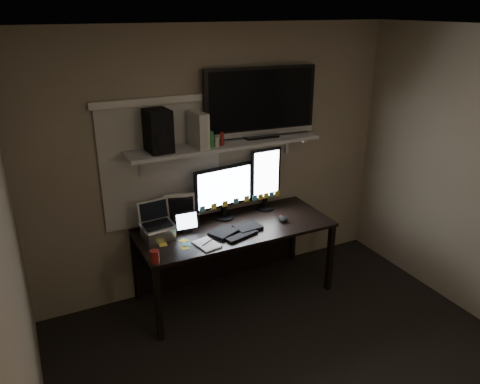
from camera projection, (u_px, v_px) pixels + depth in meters
ceiling at (350, 32)px, 2.48m from camera, size 3.60×3.60×0.00m
back_wall at (218, 162)px, 4.44m from camera, size 3.60×0.00×3.60m
left_wall at (21, 320)px, 2.20m from camera, size 0.00×3.60×3.60m
window_blinds at (162, 165)px, 4.18m from camera, size 1.10×0.02×1.10m
desk at (230, 238)px, 4.49m from camera, size 1.80×0.75×0.73m
wall_shelf at (225, 144)px, 4.21m from camera, size 1.80×0.35×0.03m
monitor_landscape at (224, 192)px, 4.40m from camera, size 0.61×0.13×0.53m
monitor_portrait at (265, 179)px, 4.58m from camera, size 0.32×0.07×0.64m
keyboard at (236, 230)px, 4.22m from camera, size 0.52×0.31×0.03m
mouse at (283, 219)px, 4.42m from camera, size 0.10×0.13×0.04m
notepad at (207, 244)px, 3.98m from camera, size 0.21×0.26×0.01m
tablet at (186, 222)px, 4.19m from camera, size 0.23×0.11×0.19m
file_sorter at (180, 210)px, 4.27m from camera, size 0.27×0.18×0.31m
laptop at (157, 222)px, 4.03m from camera, size 0.30×0.25×0.32m
cup at (155, 257)px, 3.70m from camera, size 0.07×0.07×0.10m
sticky_notes at (179, 244)px, 4.00m from camera, size 0.30×0.22×0.00m
tv at (260, 102)px, 4.28m from camera, size 1.09×0.28×0.64m
game_console at (198, 130)px, 4.03m from camera, size 0.12×0.27×0.31m
speaker at (158, 131)px, 3.89m from camera, size 0.21×0.25×0.36m
bottles at (212, 139)px, 4.05m from camera, size 0.22×0.11×0.14m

